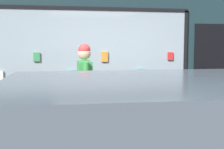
% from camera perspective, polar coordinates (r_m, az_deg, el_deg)
% --- Properties ---
extents(ground_plane, '(40.00, 40.00, 0.00)m').
position_cam_1_polar(ground_plane, '(5.20, 4.13, -12.73)').
color(ground_plane, '#2D2D33').
extents(shopfront_facade, '(8.38, 0.29, 3.24)m').
position_cam_1_polar(shopfront_facade, '(7.25, -1.00, 5.56)').
color(shopfront_facade, '#192D33').
rests_on(shopfront_facade, ground_plane).
extents(display_table_left, '(2.54, 0.70, 0.88)m').
position_cam_1_polar(display_table_left, '(5.70, -12.01, -3.80)').
color(display_table_left, brown).
rests_on(display_table_left, ground_plane).
extents(display_table_right, '(2.53, 0.64, 0.88)m').
position_cam_1_polar(display_table_right, '(6.34, 14.10, -2.88)').
color(display_table_right, brown).
rests_on(display_table_right, ground_plane).
extents(person_browsing, '(0.23, 0.65, 1.64)m').
position_cam_1_polar(person_browsing, '(5.24, -5.02, -1.84)').
color(person_browsing, black).
rests_on(person_browsing, ground_plane).
extents(small_dog, '(0.26, 0.59, 0.41)m').
position_cam_1_polar(small_dog, '(5.21, 0.46, -9.61)').
color(small_dog, white).
rests_on(small_dog, ground_plane).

